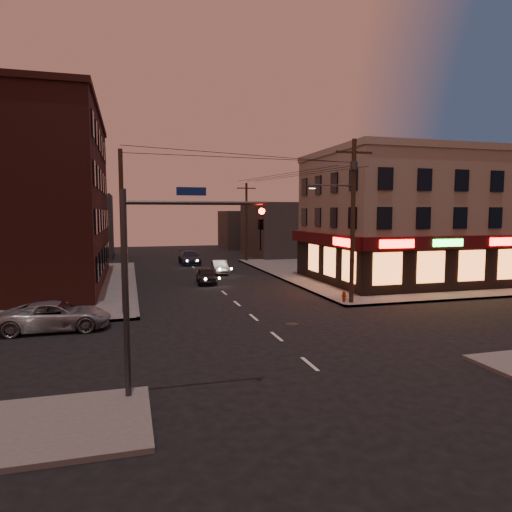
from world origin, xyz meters
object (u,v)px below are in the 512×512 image
object	(u,v)px
sedan_near	(206,275)
sedan_mid	(220,267)
sedan_far	(189,258)
suv_cross	(56,316)
fire_hydrant	(344,296)

from	to	relation	value
sedan_near	sedan_mid	distance (m)	6.11
sedan_near	sedan_far	bearing A→B (deg)	93.41
suv_cross	fire_hydrant	bearing A→B (deg)	-82.67
suv_cross	sedan_mid	distance (m)	21.81
sedan_far	fire_hydrant	xyz separation A→B (m)	(6.43, -25.00, -0.21)
sedan_near	fire_hydrant	size ratio (longest dim) A/B	5.56
sedan_mid	sedan_far	world-z (taller)	sedan_far
fire_hydrant	sedan_far	bearing A→B (deg)	104.43
sedan_far	fire_hydrant	size ratio (longest dim) A/B	7.41
sedan_near	fire_hydrant	world-z (taller)	sedan_near
sedan_near	sedan_mid	bearing A→B (deg)	73.93
sedan_near	fire_hydrant	bearing A→B (deg)	-51.93
suv_cross	sedan_mid	size ratio (longest dim) A/B	1.32
suv_cross	sedan_near	bearing A→B (deg)	-36.34
suv_cross	sedan_mid	world-z (taller)	suv_cross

